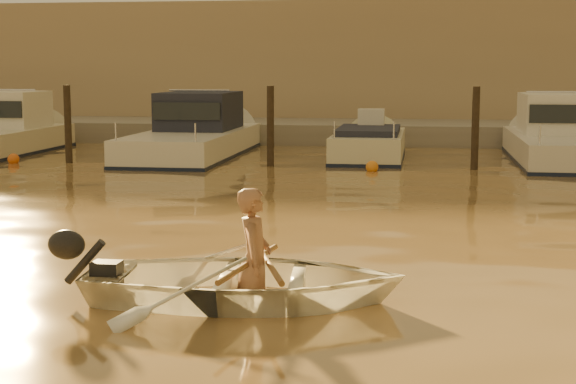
% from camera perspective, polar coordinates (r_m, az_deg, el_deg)
% --- Properties ---
extents(ground_plane, '(160.00, 160.00, 0.00)m').
position_cam_1_polar(ground_plane, '(8.91, -15.25, -8.20)').
color(ground_plane, olive).
rests_on(ground_plane, ground).
extents(dinghy, '(3.55, 2.67, 0.70)m').
position_cam_1_polar(dinghy, '(9.33, -2.79, -5.74)').
color(dinghy, white).
rests_on(dinghy, ground_plane).
extents(person, '(0.41, 0.58, 1.51)m').
position_cam_1_polar(person, '(9.27, -2.19, -4.38)').
color(person, '#98674C').
rests_on(person, dinghy).
extents(outboard_motor, '(0.93, 0.47, 0.70)m').
position_cam_1_polar(outboard_motor, '(9.61, -11.75, -5.18)').
color(outboard_motor, black).
rests_on(outboard_motor, dinghy).
extents(oar_port, '(0.66, 2.03, 0.13)m').
position_cam_1_polar(oar_port, '(9.26, -1.26, -4.62)').
color(oar_port, brown).
rests_on(oar_port, dinghy).
extents(oar_starboard, '(0.26, 2.10, 0.13)m').
position_cam_1_polar(oar_starboard, '(9.28, -2.49, -4.60)').
color(oar_starboard, brown).
rests_on(oar_starboard, dinghy).
extents(moored_boat_1, '(2.04, 6.13, 1.75)m').
position_cam_1_polar(moored_boat_1, '(26.66, -17.82, 3.76)').
color(moored_boat_1, beige).
rests_on(moored_boat_1, ground_plane).
extents(moored_boat_2, '(2.46, 8.17, 1.75)m').
position_cam_1_polar(moored_boat_2, '(24.69, -6.14, 3.79)').
color(moored_boat_2, silver).
rests_on(moored_boat_2, ground_plane).
extents(moored_boat_3, '(1.82, 5.35, 0.95)m').
position_cam_1_polar(moored_boat_3, '(23.95, 5.25, 2.71)').
color(moored_boat_3, beige).
rests_on(moored_boat_3, ground_plane).
extents(moored_boat_4, '(2.45, 7.48, 1.75)m').
position_cam_1_polar(moored_boat_4, '(24.15, 17.30, 3.37)').
color(moored_boat_4, silver).
rests_on(moored_boat_4, ground_plane).
extents(piling_1, '(0.18, 0.18, 2.20)m').
position_cam_1_polar(piling_1, '(23.47, -14.03, 4.04)').
color(piling_1, '#2D2319').
rests_on(piling_1, ground_plane).
extents(piling_2, '(0.18, 0.18, 2.20)m').
position_cam_1_polar(piling_2, '(21.98, -1.15, 4.02)').
color(piling_2, '#2D2319').
rests_on(piling_2, ground_plane).
extents(piling_3, '(0.18, 0.18, 2.20)m').
position_cam_1_polar(piling_3, '(21.70, 12.01, 3.80)').
color(piling_3, '#2D2319').
rests_on(piling_3, ground_plane).
extents(fender_b, '(0.30, 0.30, 0.30)m').
position_cam_1_polar(fender_b, '(23.81, -17.32, 2.04)').
color(fender_b, '#D65D19').
rests_on(fender_b, ground_plane).
extents(fender_c, '(0.30, 0.30, 0.30)m').
position_cam_1_polar(fender_c, '(21.48, -8.79, 1.69)').
color(fender_c, white).
rests_on(fender_c, ground_plane).
extents(fender_d, '(0.30, 0.30, 0.30)m').
position_cam_1_polar(fender_d, '(21.07, 5.46, 1.63)').
color(fender_d, orange).
rests_on(fender_d, ground_plane).
extents(quay, '(52.00, 4.00, 1.00)m').
position_cam_1_polar(quay, '(29.61, 1.78, 3.61)').
color(quay, gray).
rests_on(quay, ground_plane).
extents(waterfront_building, '(46.00, 7.00, 4.80)m').
position_cam_1_polar(waterfront_building, '(34.98, 2.89, 7.98)').
color(waterfront_building, '#9E8466').
rests_on(waterfront_building, quay).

